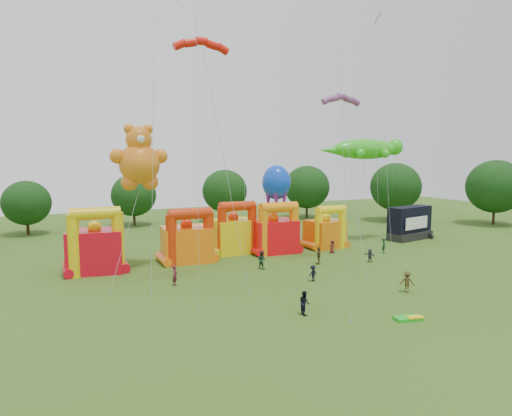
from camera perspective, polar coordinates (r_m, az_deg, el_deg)
name	(u,v)px	position (r m, az deg, el deg)	size (l,w,h in m)	color
ground	(394,334)	(33.91, 16.84, -14.87)	(160.00, 160.00, 0.00)	#385A19
tree_ring	(377,245)	(31.89, 14.91, -4.45)	(122.62, 124.71, 12.07)	#352314
bouncy_castle_0	(95,247)	(50.75, -19.43, -4.66)	(6.15, 5.24, 7.03)	red
bouncy_castle_1	(187,241)	(53.20, -8.58, -4.11)	(5.88, 4.88, 6.38)	orange
bouncy_castle_2	(234,233)	(57.17, -2.79, -3.18)	(5.28, 4.33, 6.66)	yellow
bouncy_castle_3	(274,233)	(57.56, 2.29, -3.17)	(5.69, 4.66, 6.53)	red
bouncy_castle_4	(326,231)	(61.28, 8.73, -2.90)	(5.29, 4.56, 5.75)	orange
stage_trailer	(410,223)	(70.42, 18.66, -1.83)	(7.83, 4.34, 4.85)	black
teddy_bear_kite	(130,213)	(47.53, -15.47, -0.65)	(7.45, 10.11, 15.63)	orange
gecko_kite	(363,173)	(64.86, 13.27, 4.29)	(13.82, 5.06, 14.65)	green
octopus_kite	(276,196)	(57.32, 2.49, 1.55)	(3.62, 3.72, 11.12)	blue
parafoil_kites	(240,158)	(43.27, -1.98, 6.25)	(24.71, 9.85, 29.06)	red
diamond_kites	(303,123)	(43.04, 5.95, 10.52)	(21.91, 20.96, 35.07)	#CE4309
folded_kite_bundle	(409,318)	(36.87, 18.56, -12.92)	(2.16, 1.40, 0.31)	green
spectator_0	(119,264)	(50.01, -16.78, -6.72)	(0.93, 0.61, 1.91)	#2B2741
spectator_1	(175,275)	(44.07, -10.10, -8.30)	(0.72, 0.47, 1.97)	maroon
spectator_2	(261,260)	(49.61, 0.68, -6.51)	(0.95, 0.74, 1.96)	#163928
spectator_3	(313,273)	(45.22, 7.12, -8.11)	(1.03, 0.59, 1.59)	black
spectator_4	(319,256)	(52.15, 7.84, -5.91)	(1.16, 0.48, 1.98)	#46381C
spectator_5	(370,255)	(54.32, 14.04, -5.77)	(1.44, 0.46, 1.56)	#293045
spectator_6	(332,247)	(58.24, 9.53, -4.78)	(0.81, 0.53, 1.67)	maroon
spectator_7	(384,246)	(59.71, 15.69, -4.55)	(0.69, 0.45, 1.88)	#163724
spectator_8	(304,303)	(36.09, 6.06, -11.70)	(0.91, 0.71, 1.88)	black
spectator_9	(407,282)	(43.54, 18.36, -8.74)	(1.25, 0.72, 1.94)	#47361C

